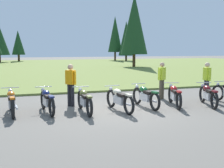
% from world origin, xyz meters
% --- Properties ---
extents(ground_plane, '(140.00, 140.00, 0.00)m').
position_xyz_m(ground_plane, '(0.00, 0.00, 0.00)').
color(ground_plane, '#605B54').
extents(grass_moorland, '(80.00, 44.00, 0.10)m').
position_xyz_m(grass_moorland, '(0.00, 26.20, 0.05)').
color(grass_moorland, olive).
rests_on(grass_moorland, ground).
extents(forest_treeline, '(38.04, 24.81, 8.84)m').
position_xyz_m(forest_treeline, '(-3.78, 33.79, 4.42)').
color(forest_treeline, '#47331E').
rests_on(forest_treeline, ground).
extents(motorcycle_orange, '(0.62, 2.10, 0.88)m').
position_xyz_m(motorcycle_orange, '(-3.71, 0.42, 0.44)').
color(motorcycle_orange, black).
rests_on(motorcycle_orange, ground).
extents(motorcycle_navy, '(0.64, 2.09, 0.88)m').
position_xyz_m(motorcycle_navy, '(-2.51, 0.31, 0.44)').
color(motorcycle_navy, black).
rests_on(motorcycle_navy, ground).
extents(motorcycle_olive, '(0.62, 2.10, 0.88)m').
position_xyz_m(motorcycle_olive, '(-1.24, -0.08, 0.44)').
color(motorcycle_olive, black).
rests_on(motorcycle_olive, ground).
extents(motorcycle_cream, '(0.66, 2.09, 0.88)m').
position_xyz_m(motorcycle_cream, '(0.04, -0.17, 0.44)').
color(motorcycle_cream, black).
rests_on(motorcycle_cream, ground).
extents(motorcycle_british_green, '(0.62, 2.10, 0.88)m').
position_xyz_m(motorcycle_british_green, '(1.21, 0.12, 0.44)').
color(motorcycle_british_green, black).
rests_on(motorcycle_british_green, ground).
extents(motorcycle_red, '(0.84, 2.03, 0.88)m').
position_xyz_m(motorcycle_red, '(2.41, -0.02, 0.44)').
color(motorcycle_red, black).
rests_on(motorcycle_red, ground).
extents(motorcycle_maroon, '(0.85, 2.03, 0.88)m').
position_xyz_m(motorcycle_maroon, '(3.74, -0.35, 0.44)').
color(motorcycle_maroon, black).
rests_on(motorcycle_maroon, ground).
extents(rider_in_hivis_vest, '(0.40, 0.45, 1.67)m').
position_xyz_m(rider_in_hivis_vest, '(-1.53, 1.16, 0.95)').
color(rider_in_hivis_vest, black).
rests_on(rider_in_hivis_vest, ground).
extents(rider_near_row_end, '(0.46, 0.39, 1.67)m').
position_xyz_m(rider_near_row_end, '(2.66, 1.55, 0.95)').
color(rider_near_row_end, '#4C4233').
rests_on(rider_near_row_end, ground).
extents(rider_with_back_turned, '(0.28, 0.54, 1.67)m').
position_xyz_m(rider_with_back_turned, '(4.49, 0.79, 0.95)').
color(rider_with_back_turned, '#2D2D38').
rests_on(rider_with_back_turned, ground).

